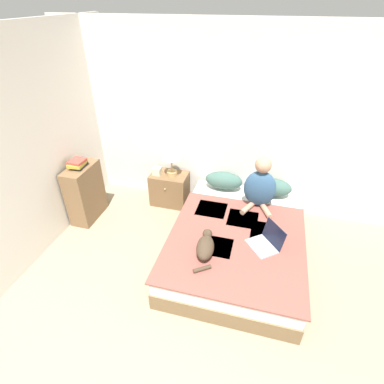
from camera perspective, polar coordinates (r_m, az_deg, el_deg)
name	(u,v)px	position (r m, az deg, el deg)	size (l,w,h in m)	color
wall_back	(241,125)	(4.19, 9.41, 12.46)	(5.36, 0.05, 2.55)	white
wall_side	(2,168)	(3.62, -32.51, 3.91)	(0.05, 4.61, 2.55)	white
bed	(237,242)	(3.78, 8.52, -9.42)	(1.55, 2.08, 0.39)	brown
pillow_near	(224,180)	(4.33, 6.08, 2.20)	(0.53, 0.28, 0.24)	#42665B
pillow_far	(272,187)	(4.30, 14.98, 0.92)	(0.53, 0.28, 0.24)	#42665B
person_sitting	(260,186)	(3.94, 12.85, 1.06)	(0.41, 0.40, 0.71)	#33567A
cat_tabby	(205,246)	(3.27, 2.57, -10.33)	(0.22, 0.55, 0.19)	#473828
laptop_open	(266,242)	(3.47, 13.90, -9.24)	(0.43, 0.44, 0.25)	#B7B7BC
nightstand	(170,189)	(4.62, -4.29, 0.66)	(0.55, 0.39, 0.50)	brown
table_lamp	(171,154)	(4.31, -3.99, 7.18)	(0.27, 0.27, 0.47)	tan
tissue_box	(157,171)	(4.48, -6.68, 4.04)	(0.12, 0.12, 0.14)	beige
bookshelf	(85,193)	(4.48, -19.67, -0.11)	(0.28, 0.57, 0.82)	brown
book_stack_top	(78,163)	(4.26, -20.93, 5.10)	(0.21, 0.25, 0.11)	#2D2D33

